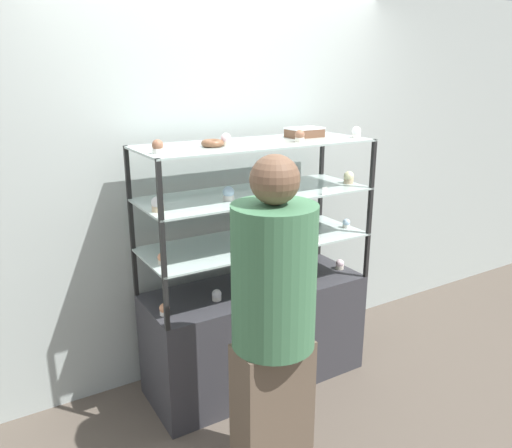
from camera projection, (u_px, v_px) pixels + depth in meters
The scene contains 30 objects.
ground_plane at pixel (256, 378), 3.40m from camera, with size 20.00×20.00×0.00m, color brown.
back_wall at pixel (224, 180), 3.36m from camera, with size 8.00×0.05×2.60m.
display_base at pixel (256, 333), 3.30m from camera, with size 1.43×0.53×0.69m.
display_riser_lower at pixel (256, 243), 3.11m from camera, with size 1.43×0.53×0.30m.
display_riser_middle at pixel (256, 195), 3.03m from camera, with size 1.43×0.53×0.30m.
display_riser_upper at pixel (256, 145), 2.94m from camera, with size 1.43×0.53×0.30m.
layer_cake_centerpiece at pixel (270, 224), 3.24m from camera, with size 0.19×0.19×0.13m.
sheet_cake_frosted at pixel (304, 132), 3.17m from camera, with size 0.22×0.15×0.06m.
cupcake_0 at pixel (165, 309), 2.80m from camera, with size 0.06×0.06×0.07m.
cupcake_1 at pixel (217, 295), 2.98m from camera, with size 0.06×0.06×0.07m.
cupcake_2 at pixel (261, 285), 3.12m from camera, with size 0.06×0.06×0.07m.
cupcake_3 at pixel (310, 277), 3.24m from camera, with size 0.06×0.06×0.07m.
cupcake_4 at pixel (340, 264), 3.46m from camera, with size 0.06×0.06×0.07m.
price_tag_0 at pixel (249, 304), 2.89m from camera, with size 0.04×0.00×0.04m.
cupcake_5 at pixel (162, 259), 2.72m from camera, with size 0.05×0.05×0.06m.
cupcake_6 at pixel (262, 238), 3.06m from camera, with size 0.05×0.05×0.06m.
cupcake_7 at pixel (346, 223), 3.36m from camera, with size 0.05×0.05×0.06m.
price_tag_1 at pixel (318, 240), 3.05m from camera, with size 0.04×0.00×0.04m.
cupcake_8 at pixel (158, 204), 2.61m from camera, with size 0.07×0.07×0.08m.
cupcake_9 at pixel (228, 194), 2.84m from camera, with size 0.07×0.07×0.08m.
cupcake_10 at pixel (291, 184), 3.09m from camera, with size 0.07×0.07×0.08m.
cupcake_11 at pixel (349, 178), 3.27m from camera, with size 0.07×0.07×0.08m.
price_tag_2 at pixel (325, 191), 2.98m from camera, with size 0.04×0.00×0.04m.
cupcake_12 at pixel (158, 147), 2.51m from camera, with size 0.06×0.06×0.07m.
cupcake_13 at pixel (226, 140), 2.78m from camera, with size 0.06×0.06×0.07m.
cupcake_14 at pixel (300, 136), 2.94m from camera, with size 0.06×0.06×0.07m.
cupcake_15 at pixel (356, 132), 3.13m from camera, with size 0.06×0.06×0.07m.
price_tag_3 at pixel (251, 146), 2.64m from camera, with size 0.04×0.00×0.04m.
donut_glazed at pixel (212, 143), 2.76m from camera, with size 0.13×0.13×0.04m.
customer_figure at pixel (273, 321), 2.31m from camera, with size 0.39×0.39×1.67m.
Camera 1 is at (-1.52, -2.52, 1.99)m, focal length 35.00 mm.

